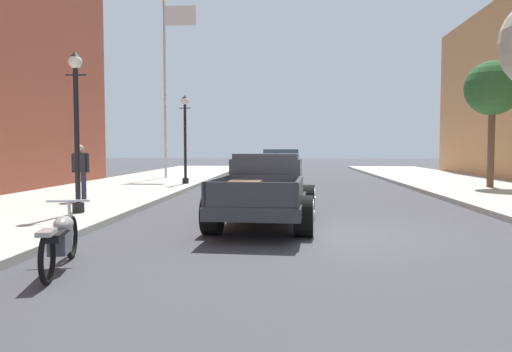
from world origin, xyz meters
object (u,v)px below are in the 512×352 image
pedestrian_sidewalk_left (81,169)px  flagpole (169,69)px  motorcycle_parked (60,239)px  street_lamp_near (76,120)px  car_background_silver (282,168)px  hotrod_truck_gunmetal (266,190)px  street_lamp_far (185,132)px  street_tree_second (493,89)px

pedestrian_sidewalk_left → flagpole: flagpole is taller
motorcycle_parked → flagpole: size_ratio=0.23×
flagpole → motorcycle_parked: bearing=-80.7°
motorcycle_parked → street_lamp_near: 5.51m
car_background_silver → flagpole: flagpole is taller
hotrod_truck_gunmetal → motorcycle_parked: (-2.68, -4.45, -0.31)m
motorcycle_parked → street_lamp_far: 14.64m
pedestrian_sidewalk_left → motorcycle_parked: bearing=-68.3°
street_lamp_near → flagpole: bearing=94.8°
pedestrian_sidewalk_left → street_lamp_near: (1.03, -2.49, 1.30)m
pedestrian_sidewalk_left → street_lamp_far: (1.57, 7.15, 1.30)m
motorcycle_parked → street_lamp_near: size_ratio=0.54×
street_tree_second → motorcycle_parked: bearing=-130.0°
flagpole → street_tree_second: 15.23m
hotrod_truck_gunmetal → street_lamp_far: street_lamp_far is taller
street_lamp_near → street_lamp_far: same height
street_lamp_near → street_tree_second: bearing=33.2°
street_lamp_far → street_lamp_near: bearing=-93.2°
hotrod_truck_gunmetal → pedestrian_sidewalk_left: pedestrian_sidewalk_left is taller
motorcycle_parked → street_tree_second: 17.82m
motorcycle_parked → street_lamp_far: bearing=95.3°
street_lamp_near → flagpole: (-1.15, 13.70, 3.39)m
car_background_silver → hotrod_truck_gunmetal: bearing=-90.9°
hotrod_truck_gunmetal → flagpole: size_ratio=0.55×
street_lamp_near → street_tree_second: (13.09, 8.58, 1.64)m
hotrod_truck_gunmetal → street_lamp_near: bearing=175.6°
street_lamp_near → pedestrian_sidewalk_left: bearing=112.4°
street_lamp_far → street_tree_second: (12.55, -1.06, 1.64)m
street_tree_second → flagpole: bearing=160.2°
motorcycle_parked → car_background_silver: (2.86, 15.76, 0.33)m
car_background_silver → street_lamp_near: bearing=-113.4°
pedestrian_sidewalk_left → street_lamp_far: bearing=77.6°
motorcycle_parked → street_lamp_far: street_lamp_far is taller
hotrod_truck_gunmetal → car_background_silver: car_background_silver is taller
pedestrian_sidewalk_left → street_tree_second: 15.65m
street_lamp_far → street_tree_second: size_ratio=0.77×
car_background_silver → flagpole: size_ratio=0.47×
pedestrian_sidewalk_left → street_lamp_far: 7.44m
motorcycle_parked → street_lamp_far: (-1.33, 14.44, 1.94)m
street_tree_second → street_lamp_near: bearing=-146.8°
street_lamp_near → street_lamp_far: 9.66m
motorcycle_parked → car_background_silver: size_ratio=0.48×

